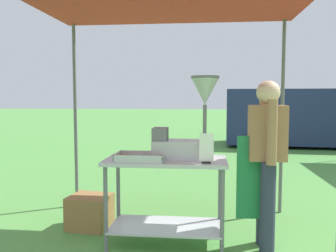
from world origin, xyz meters
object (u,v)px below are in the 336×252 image
at_px(stall_canopy, 167,4).
at_px(menu_sign, 206,150).
at_px(vendor, 266,156).
at_px(donut_fryer, 189,127).
at_px(supply_crate, 90,212).
at_px(donut_tray, 140,158).
at_px(donut_cart, 166,185).
at_px(van_navy, 314,117).

relative_size(stall_canopy, menu_sign, 10.50).
relative_size(menu_sign, vendor, 0.17).
relative_size(donut_fryer, supply_crate, 1.64).
xyz_separation_m(donut_tray, donut_fryer, (0.45, 0.15, 0.29)).
bearing_deg(menu_sign, supply_crate, 156.75).
height_order(donut_fryer, vendor, donut_fryer).
xyz_separation_m(stall_canopy, supply_crate, (-0.89, 0.27, -2.17)).
distance_m(vendor, supply_crate, 2.01).
xyz_separation_m(menu_sign, supply_crate, (-1.28, 0.55, -0.79)).
xyz_separation_m(donut_cart, menu_sign, (0.39, -0.19, 0.37)).
distance_m(donut_cart, menu_sign, 0.57).
xyz_separation_m(stall_canopy, vendor, (0.95, -0.08, -1.45)).
height_order(donut_tray, donut_fryer, donut_fryer).
distance_m(supply_crate, van_navy, 8.51).
bearing_deg(donut_fryer, vendor, -0.44).
distance_m(stall_canopy, vendor, 1.74).
xyz_separation_m(stall_canopy, donut_cart, (-0.00, -0.10, -1.75)).
xyz_separation_m(donut_cart, van_navy, (3.59, 7.56, 0.27)).
bearing_deg(donut_tray, vendor, 6.73).
relative_size(donut_cart, menu_sign, 4.31).
relative_size(donut_cart, vendor, 0.73).
bearing_deg(donut_cart, vendor, 1.29).
distance_m(stall_canopy, van_navy, 8.41).
height_order(donut_tray, supply_crate, donut_tray).
bearing_deg(donut_fryer, stall_canopy, 161.77).
relative_size(donut_fryer, vendor, 0.50).
xyz_separation_m(donut_tray, vendor, (1.18, 0.14, 0.02)).
bearing_deg(stall_canopy, donut_tray, -136.46).
bearing_deg(supply_crate, menu_sign, -23.25).
bearing_deg(menu_sign, donut_tray, 173.76).
height_order(donut_cart, donut_tray, donut_tray).
height_order(supply_crate, van_navy, van_navy).
relative_size(stall_canopy, donut_fryer, 3.58).
bearing_deg(van_navy, supply_crate, -121.94).
height_order(donut_cart, donut_fryer, donut_fryer).
height_order(vendor, supply_crate, vendor).
bearing_deg(menu_sign, donut_fryer, 129.05).
height_order(stall_canopy, supply_crate, stall_canopy).
relative_size(donut_fryer, van_navy, 0.15).
height_order(stall_canopy, van_navy, stall_canopy).
distance_m(vendor, van_navy, 7.99).
height_order(stall_canopy, menu_sign, stall_canopy).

